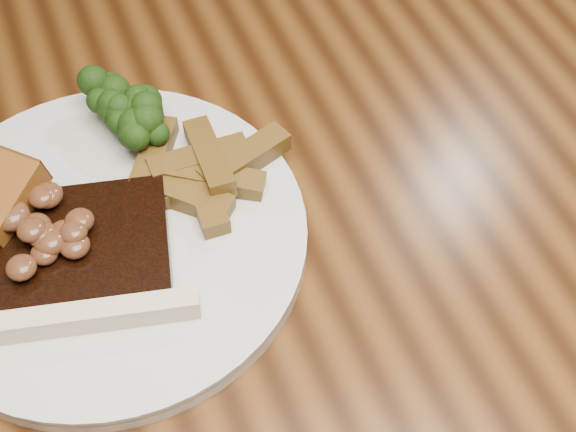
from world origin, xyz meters
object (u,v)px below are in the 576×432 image
at_px(dining_table, 277,288).
at_px(potato_wedges, 199,175).
at_px(steak, 62,260).
at_px(chair_far, 36,10).
at_px(plate, 109,239).

distance_m(dining_table, potato_wedges, 0.13).
bearing_deg(steak, potato_wedges, 30.92).
relative_size(chair_far, potato_wedges, 8.69).
xyz_separation_m(dining_table, plate, (-0.12, 0.03, 0.10)).
height_order(dining_table, steak, steak).
xyz_separation_m(dining_table, potato_wedges, (-0.04, 0.05, 0.12)).
bearing_deg(dining_table, potato_wedges, 132.90).
xyz_separation_m(chair_far, steak, (-0.04, -0.67, 0.31)).
bearing_deg(dining_table, chair_far, 99.39).
bearing_deg(plate, chair_far, 89.45).
xyz_separation_m(steak, potato_wedges, (0.11, 0.04, 0.00)).
relative_size(dining_table, steak, 10.81).
bearing_deg(steak, plate, 39.91).
xyz_separation_m(plate, potato_wedges, (0.08, 0.02, 0.02)).
relative_size(dining_table, potato_wedges, 16.24).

